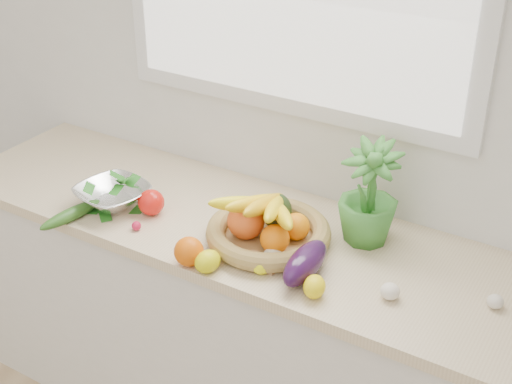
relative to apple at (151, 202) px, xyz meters
The scene contains 18 objects.
back_wall 0.65m from the apple, 52.44° to the left, with size 4.50×0.02×2.70m, color white.
counter_cabinet 0.61m from the apple, 18.78° to the left, with size 2.20×0.58×0.86m, color silver.
countertop 0.34m from the apple, 18.78° to the left, with size 2.24×0.62×0.04m, color beige.
orange_loose 0.33m from the apple, 31.54° to the right, with size 0.09×0.09×0.09m, color #E65D07.
lemon_a 0.51m from the apple, 10.92° to the right, with size 0.06×0.07×0.06m, color #FEFF0D.
lemon_b 0.39m from the apple, 26.32° to the right, with size 0.07×0.09×0.07m, color yellow.
lemon_c 0.69m from the apple, ahead, with size 0.06×0.08×0.06m, color yellow.
apple is the anchor object (origin of this frame).
ginger 0.49m from the apple, ahead, with size 0.10×0.04×0.03m, color tan.
garlic_a 0.87m from the apple, ahead, with size 0.06×0.06×0.05m, color white.
garlic_b 1.14m from the apple, ahead, with size 0.05×0.05×0.04m, color silver.
garlic_c 0.50m from the apple, ahead, with size 0.06×0.06×0.05m, color silver.
eggplant 0.61m from the apple, ahead, with size 0.09×0.23×0.09m, color #2B0E36.
cucumber 0.27m from the apple, 139.65° to the right, with size 0.05×0.25×0.05m, color #2B5218.
radish 0.11m from the apple, 78.90° to the right, with size 0.03×0.03×0.03m, color #C81940.
potted_herb 0.73m from the apple, 18.76° to the left, with size 0.19×0.19×0.34m, color #3C8831.
fruit_basket 0.43m from the apple, ahead, with size 0.41×0.41×0.19m.
colander_with_spinach 0.15m from the apple, 167.08° to the right, with size 0.28×0.28×0.12m.
Camera 1 is at (1.07, 0.25, 2.16)m, focal length 50.00 mm.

